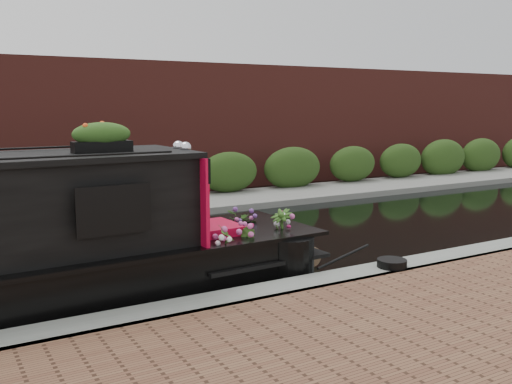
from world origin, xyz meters
TOP-DOWN VIEW (x-y plane):
  - ground at (0.00, 0.00)m, footprint 80.00×80.00m
  - near_bank_coping at (0.00, -3.30)m, footprint 40.00×0.60m
  - far_bank_path at (0.00, 4.20)m, footprint 40.00×2.40m
  - far_hedge at (0.00, 5.10)m, footprint 40.00×1.10m
  - far_brick_wall at (0.00, 7.20)m, footprint 40.00×1.00m
  - rope_fender at (2.09, -1.90)m, footprint 0.34×0.32m
  - coiled_mooring_rope at (2.62, -3.35)m, footprint 0.45×0.45m

SIDE VIEW (x-z plane):
  - ground at x=0.00m, z-range 0.00..0.00m
  - near_bank_coping at x=0.00m, z-range -0.25..0.25m
  - far_bank_path at x=0.00m, z-range -0.17..0.17m
  - far_hedge at x=0.00m, z-range -1.40..1.40m
  - far_brick_wall at x=0.00m, z-range -4.00..4.00m
  - rope_fender at x=2.09m, z-range 0.00..0.34m
  - coiled_mooring_rope at x=2.62m, z-range 0.25..0.37m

